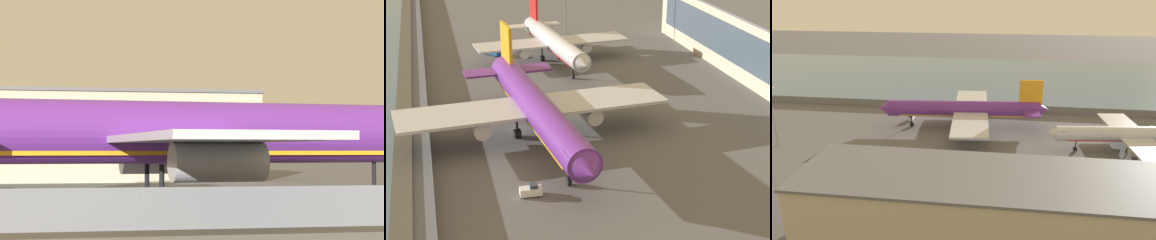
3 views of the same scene
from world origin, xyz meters
TOP-DOWN VIEW (x-y plane):
  - ground_plane at (0.00, 0.00)m, footprint 500.00×500.00m
  - shoreline_seawall at (0.00, -20.50)m, footprint 320.00×3.00m
  - perimeter_fence at (0.00, -16.00)m, footprint 280.00×0.10m
  - cargo_jet_purple at (5.83, 1.86)m, footprint 54.83×47.25m

SIDE VIEW (x-z plane):
  - ground_plane at x=0.00m, z-range 0.00..0.00m
  - shoreline_seawall at x=0.00m, z-range 0.00..0.50m
  - perimeter_fence at x=0.00m, z-range 0.00..2.70m
  - cargo_jet_purple at x=5.83m, z-range -1.90..14.17m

